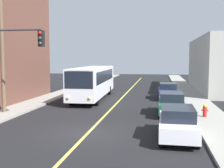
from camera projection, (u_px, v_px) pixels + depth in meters
ground_plane at (88, 133)px, 15.30m from camera, size 120.00×120.00×0.00m
sidewalk_left at (40, 101)px, 26.32m from camera, size 2.50×90.00×0.15m
sidewalk_right at (200, 105)px, 23.91m from camera, size 2.50×90.00×0.15m
lane_stripe_center at (123, 97)px, 30.03m from camera, size 0.16×60.00×0.01m
city_bus at (93, 81)px, 28.38m from camera, size 2.98×12.23×3.20m
parked_car_white at (178, 122)px, 14.14m from camera, size 1.87×4.42×1.62m
parked_car_green at (171, 103)px, 20.26m from camera, size 1.83×4.40×1.62m
parked_car_blue at (168, 91)px, 28.22m from camera, size 1.88×4.43×1.62m
utility_pole_near at (2, 38)px, 20.10m from camera, size 2.40×0.28×9.75m
traffic_signal_left_corner at (12, 55)px, 17.71m from camera, size 3.75×0.48×6.00m
fire_hydrant at (205, 110)px, 18.79m from camera, size 0.44×0.26×0.84m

